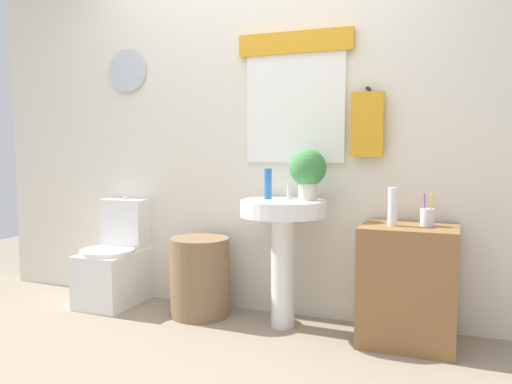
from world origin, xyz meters
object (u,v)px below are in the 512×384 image
Objects in this scene: lotion_bottle at (392,207)px; toilet at (116,264)px; toothbrush_cup at (427,217)px; laundry_hamper at (200,277)px; potted_plant at (308,170)px; soap_bottle at (268,184)px; pedestal_sink at (283,231)px; wooden_cabinet at (408,285)px.

toilet is at bearing 177.75° from lotion_bottle.
toilet is 2.20m from toothbrush_cup.
potted_plant is (0.73, 0.06, 0.73)m from laundry_hamper.
toothbrush_cup is (0.72, -0.04, -0.25)m from potted_plant.
soap_bottle is 0.80m from lotion_bottle.
lotion_bottle is 1.18× the size of toothbrush_cup.
lotion_bottle is (0.79, -0.09, -0.11)m from soap_bottle.
toothbrush_cup is at bearing -3.19° from potted_plant.
soap_bottle is at bearing 0.62° from toilet.
lotion_bottle is (0.67, -0.04, 0.18)m from pedestal_sink.
laundry_hamper is 1.03m from potted_plant.
pedestal_sink is 0.87m from toothbrush_cup.
potted_plant reaches higher than lotion_bottle.
wooden_cabinet is 3.72× the size of toothbrush_cup.
wooden_cabinet is 3.14× the size of lotion_bottle.
lotion_bottle is at bearing -1.82° from laundry_hamper.
soap_bottle is at bearing 176.76° from wooden_cabinet.
toothbrush_cup is (0.09, 0.02, 0.40)m from wooden_cabinet.
soap_bottle reaches higher than wooden_cabinet.
laundry_hamper is 2.42× the size of lotion_bottle.
potted_plant is 0.76m from toothbrush_cup.
soap_bottle is 1.05× the size of toothbrush_cup.
toothbrush_cup is at bearing -0.46° from toilet.
laundry_hamper is 1.67× the size of potted_plant.
toilet is at bearing 176.98° from laundry_hamper.
toothbrush_cup is at bearing 1.34° from pedestal_sink.
laundry_hamper is 1.52m from toothbrush_cup.
soap_bottle is 0.99m from toothbrush_cup.
potted_plant is (1.44, 0.02, 0.70)m from toilet.
pedestal_sink is (1.30, -0.04, 0.33)m from toilet.
toothbrush_cup is (1.45, 0.02, 0.48)m from laundry_hamper.
wooden_cabinet is at bearing -5.50° from potted_plant.
pedestal_sink is 0.32m from soap_bottle.
lotion_bottle is at bearing -3.42° from pedestal_sink.
potted_plant reaches higher than toothbrush_cup.
toothbrush_cup is (0.86, 0.02, 0.13)m from pedestal_sink.
pedestal_sink is 1.17× the size of wooden_cabinet.
laundry_hamper is at bearing 180.00° from pedestal_sink.
toilet is at bearing -179.38° from soap_bottle.
soap_bottle is (-0.12, 0.05, 0.29)m from pedestal_sink.
lotion_bottle reaches higher than pedestal_sink.
potted_plant is (-0.62, 0.06, 0.65)m from wooden_cabinet.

